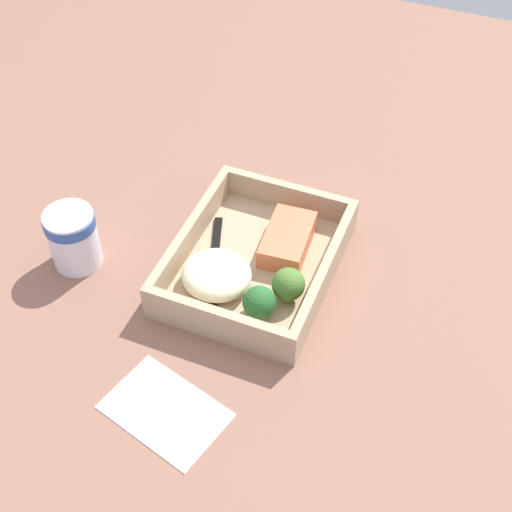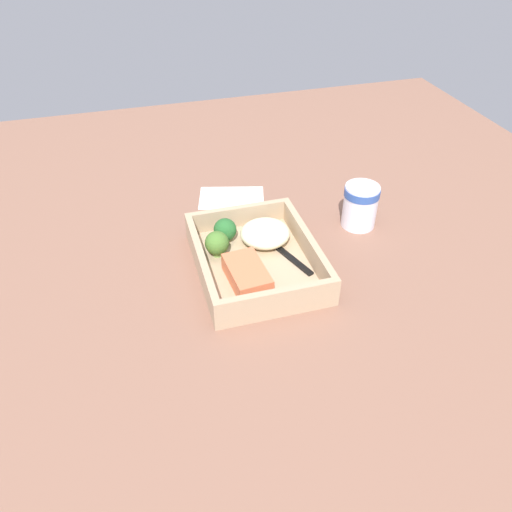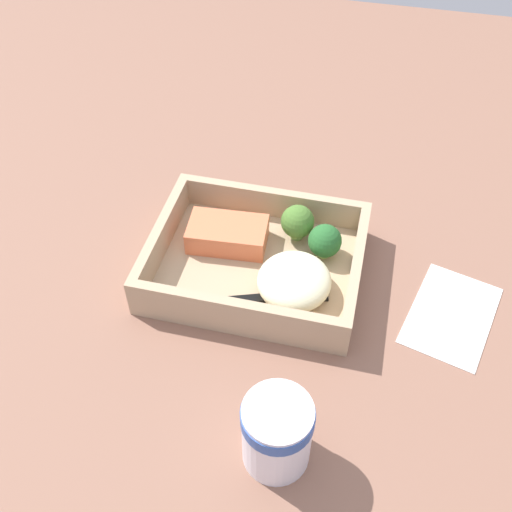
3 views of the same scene
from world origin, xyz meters
TOP-DOWN VIEW (x-y plane):
  - ground_plane at (0.00, 0.00)cm, footprint 160.00×160.00cm
  - takeout_tray at (0.00, 0.00)cm, footprint 25.37×20.15cm
  - tray_rim at (0.00, 0.00)cm, footprint 25.37×20.15cm
  - salmon_fillet at (-4.35, 2.80)cm, footprint 10.23×6.48cm
  - mashed_potatoes at (5.33, -3.26)cm, footprint 8.65×9.03cm
  - broccoli_floret_1 at (7.81, 3.59)cm, footprint 4.16×4.16cm
  - broccoli_floret_2 at (3.95, 5.94)cm, footprint 4.24×4.24cm
  - fork at (2.82, -4.98)cm, footprint 15.43×6.89cm
  - paper_cup at (7.45, -22.83)cm, footprint 6.70×6.70cm
  - receipt_slip at (23.81, -1.45)cm, footprint 12.11×15.35cm

SIDE VIEW (x-z plane):
  - ground_plane at x=0.00cm, z-range -2.00..0.00cm
  - receipt_slip at x=23.81cm, z-range 0.00..0.24cm
  - takeout_tray at x=0.00cm, z-range 0.00..1.20cm
  - fork at x=2.82cm, z-range 1.20..1.64cm
  - salmon_fillet at x=-4.35cm, z-range 1.20..4.25cm
  - mashed_potatoes at x=5.33cm, z-range 1.20..5.12cm
  - tray_rim at x=0.00cm, z-range 1.20..5.23cm
  - broccoli_floret_1 at x=7.81cm, z-range 1.30..5.82cm
  - broccoli_floret_2 at x=3.95cm, z-range 1.38..6.17cm
  - paper_cup at x=7.45cm, z-range 0.50..9.03cm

